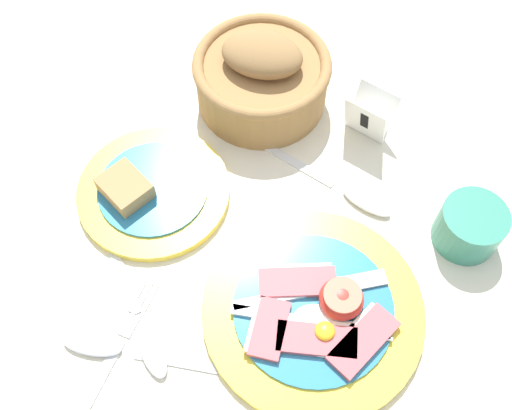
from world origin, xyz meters
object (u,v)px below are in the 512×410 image
at_px(sugar_cup, 470,226).
at_px(teaspoon_near_cup, 144,330).
at_px(breakfast_plate, 315,311).
at_px(teaspoon_by_saucer, 349,192).
at_px(bread_basket, 262,76).
at_px(number_card, 369,116).
at_px(fork_on_cloth, 113,354).
at_px(teaspoon_stray, 115,349).
at_px(bread_plate, 150,191).

relative_size(sugar_cup, teaspoon_near_cup, 0.47).
relative_size(breakfast_plate, teaspoon_by_saucer, 1.35).
height_order(bread_basket, number_card, bread_basket).
distance_m(breakfast_plate, fork_on_cloth, 0.24).
relative_size(teaspoon_near_cup, fork_on_cloth, 0.94).
relative_size(teaspoon_by_saucer, teaspoon_stray, 1.04).
distance_m(bread_plate, teaspoon_near_cup, 0.19).
bearing_deg(bread_basket, number_card, 9.70).
relative_size(bread_basket, fork_on_cloth, 1.03).
bearing_deg(teaspoon_stray, teaspoon_by_saucer, -133.04).
xyz_separation_m(teaspoon_by_saucer, teaspoon_stray, (-0.13, -0.33, 0.00)).
xyz_separation_m(breakfast_plate, teaspoon_stray, (-0.17, -0.16, -0.01)).
xyz_separation_m(sugar_cup, teaspoon_near_cup, (-0.26, -0.31, -0.03)).
xyz_separation_m(teaspoon_by_saucer, fork_on_cloth, (-0.12, -0.33, -0.00)).
xyz_separation_m(teaspoon_stray, fork_on_cloth, (0.00, -0.01, -0.00)).
bearing_deg(number_card, fork_on_cloth, -100.23).
bearing_deg(fork_on_cloth, breakfast_plate, -55.62).
xyz_separation_m(sugar_cup, fork_on_cloth, (-0.28, -0.36, -0.03)).
bearing_deg(fork_on_cloth, teaspoon_by_saucer, -30.58).
xyz_separation_m(bread_basket, teaspoon_near_cup, (0.07, -0.37, -0.04)).
xyz_separation_m(bread_plate, number_card, (0.19, 0.24, 0.03)).
bearing_deg(fork_on_cloth, bread_plate, 15.92).
bearing_deg(teaspoon_near_cup, fork_on_cloth, -74.46).
bearing_deg(bread_basket, breakfast_plate, -46.94).
relative_size(breakfast_plate, fork_on_cloth, 1.42).
xyz_separation_m(number_card, teaspoon_near_cup, (-0.08, -0.39, -0.03)).
distance_m(sugar_cup, number_card, 0.20).
height_order(sugar_cup, teaspoon_near_cup, sugar_cup).
distance_m(breakfast_plate, teaspoon_stray, 0.23).
relative_size(sugar_cup, teaspoon_by_saucer, 0.42).
relative_size(bread_plate, teaspoon_by_saucer, 1.03).
relative_size(breakfast_plate, bread_plate, 1.31).
bearing_deg(sugar_cup, breakfast_plate, -119.80).
bearing_deg(bread_plate, teaspoon_near_cup, -54.89).
distance_m(teaspoon_stray, fork_on_cloth, 0.01).
bearing_deg(teaspoon_by_saucer, teaspoon_near_cup, -108.34).
height_order(sugar_cup, teaspoon_stray, sugar_cup).
distance_m(sugar_cup, teaspoon_near_cup, 0.41).
bearing_deg(teaspoon_near_cup, bread_plate, 157.35).
distance_m(number_card, fork_on_cloth, 0.45).
relative_size(bread_plate, number_card, 2.72).
xyz_separation_m(bread_basket, number_card, (0.15, 0.03, -0.01)).
xyz_separation_m(breakfast_plate, number_card, (-0.07, 0.27, 0.03)).
bearing_deg(bread_basket, teaspoon_near_cup, -79.12).
bearing_deg(teaspoon_by_saucer, teaspoon_stray, -108.27).
height_order(breakfast_plate, teaspoon_by_saucer, breakfast_plate).
distance_m(bread_plate, number_card, 0.31).
xyz_separation_m(bread_plate, bread_basket, (0.04, 0.22, 0.04)).
distance_m(sugar_cup, teaspoon_stray, 0.45).
distance_m(bread_basket, teaspoon_near_cup, 0.38).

